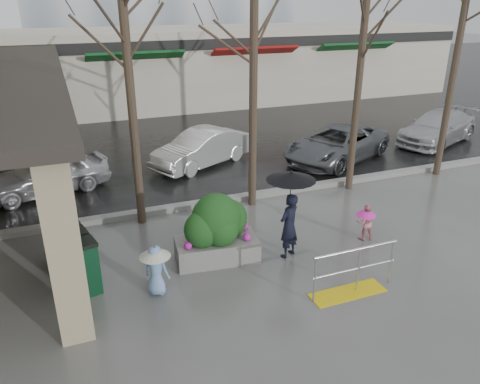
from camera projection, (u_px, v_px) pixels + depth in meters
ground at (265, 276)px, 10.13m from camera, size 120.00×120.00×0.00m
street_asphalt at (120, 93)px, 29.00m from camera, size 120.00×36.00×0.01m
curb at (209, 202)px, 13.53m from camera, size 120.00×0.30×0.15m
canopy_slab at (11, 67)px, 13.97m from camera, size 2.80×18.00×0.25m
pillar_front at (64, 249)px, 7.71m from camera, size 0.55×0.55×3.50m
pillar_back at (55, 142)px, 13.28m from camera, size 0.55×0.55×3.50m
storefront_row at (164, 67)px, 25.44m from camera, size 34.00×6.74×4.00m
handrail at (352, 277)px, 9.41m from camera, size 1.90×0.50×1.03m
tree_west at (124, 20)px, 10.57m from camera, size 3.20×3.20×6.80m
tree_midwest at (254, 12)px, 11.59m from camera, size 3.20×3.20×7.00m
tree_mideast at (364, 25)px, 12.85m from camera, size 3.20×3.20×6.50m
tree_east at (466, 4)px, 13.82m from camera, size 3.20×3.20×7.20m
woman at (290, 206)px, 10.43m from camera, size 1.11×1.11×2.12m
child_pink at (365, 220)px, 11.47m from camera, size 0.51×0.50×0.92m
child_blue at (156, 266)px, 9.29m from camera, size 0.63×0.63×1.08m
planter at (217, 229)px, 10.49m from camera, size 1.94×1.15×1.61m
news_boxes at (74, 250)px, 9.96m from camera, size 0.94×2.15×1.17m
car_a at (46, 173)px, 14.17m from camera, size 3.96×2.43×1.26m
car_b at (202, 148)px, 16.50m from camera, size 4.02×2.91×1.26m
car_c at (337, 144)px, 16.99m from camera, size 4.99×3.79×1.26m
car_d at (438, 127)px, 19.11m from camera, size 4.69×3.25×1.26m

